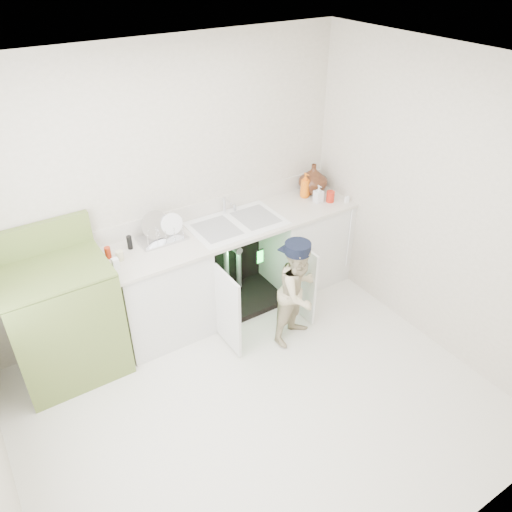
# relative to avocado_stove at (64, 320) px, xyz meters

# --- Properties ---
(ground) EXTENTS (3.50, 3.50, 0.00)m
(ground) POSITION_rel_avocado_stove_xyz_m (1.09, -1.18, -0.52)
(ground) COLOR silver
(ground) RESTS_ON ground
(room_shell) EXTENTS (6.00, 5.50, 1.26)m
(room_shell) POSITION_rel_avocado_stove_xyz_m (1.09, -1.18, 0.73)
(room_shell) COLOR beige
(room_shell) RESTS_ON ground
(counter_run) EXTENTS (2.44, 1.02, 1.20)m
(counter_run) POSITION_rel_avocado_stove_xyz_m (1.66, 0.03, -0.05)
(counter_run) COLOR silver
(counter_run) RESTS_ON ground
(avocado_stove) EXTENTS (0.82, 0.65, 1.27)m
(avocado_stove) POSITION_rel_avocado_stove_xyz_m (0.00, 0.00, 0.00)
(avocado_stove) COLOR olive
(avocado_stove) RESTS_ON ground
(repair_worker) EXTENTS (0.57, 0.63, 1.00)m
(repair_worker) POSITION_rel_avocado_stove_xyz_m (1.83, -0.70, -0.02)
(repair_worker) COLOR beige
(repair_worker) RESTS_ON ground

